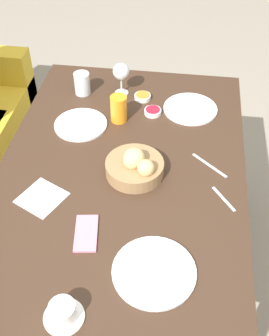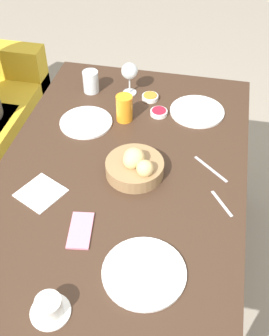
{
  "view_description": "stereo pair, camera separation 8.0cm",
  "coord_description": "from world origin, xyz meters",
  "px_view_note": "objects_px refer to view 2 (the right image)",
  "views": [
    {
      "loc": [
        -1.13,
        -0.21,
        1.88
      ],
      "look_at": [
        -0.0,
        -0.06,
        0.79
      ],
      "focal_mm": 45.0,
      "sensor_mm": 36.0,
      "label": 1
    },
    {
      "loc": [
        -1.11,
        -0.29,
        1.88
      ],
      "look_at": [
        -0.0,
        -0.06,
        0.79
      ],
      "focal_mm": 45.0,
      "sensor_mm": 36.0,
      "label": 2
    }
  ],
  "objects_px": {
    "plate_near_left": "(144,272)",
    "juice_glass": "(124,108)",
    "plate_far_center": "(86,122)",
    "knife_silver": "(211,169)",
    "coffee_cup": "(49,307)",
    "cell_phone": "(81,230)",
    "bread_basket": "(135,166)",
    "water_tumbler": "(91,82)",
    "jam_bowl_berry": "(159,112)",
    "plate_near_right": "(197,111)",
    "jam_bowl_honey": "(150,97)",
    "wine_glass": "(130,72)",
    "spoon_coffee": "(222,204)",
    "napkin": "(41,193)"
  },
  "relations": [
    {
      "from": "plate_near_left",
      "to": "juice_glass",
      "type": "distance_m",
      "value": 0.78
    },
    {
      "from": "plate_far_center",
      "to": "knife_silver",
      "type": "distance_m",
      "value": 0.58
    },
    {
      "from": "juice_glass",
      "to": "coffee_cup",
      "type": "distance_m",
      "value": 0.92
    },
    {
      "from": "cell_phone",
      "to": "knife_silver",
      "type": "bearing_deg",
      "value": -45.98
    },
    {
      "from": "bread_basket",
      "to": "water_tumbler",
      "type": "height_order",
      "value": "bread_basket"
    },
    {
      "from": "coffee_cup",
      "to": "plate_near_left",
      "type": "bearing_deg",
      "value": -52.69
    },
    {
      "from": "jam_bowl_berry",
      "to": "cell_phone",
      "type": "xyz_separation_m",
      "value": [
        -0.69,
        0.15,
        -0.01
      ]
    },
    {
      "from": "plate_far_center",
      "to": "knife_silver",
      "type": "relative_size",
      "value": 1.65
    },
    {
      "from": "plate_near_right",
      "to": "jam_bowl_berry",
      "type": "distance_m",
      "value": 0.17
    },
    {
      "from": "plate_near_left",
      "to": "jam_bowl_berry",
      "type": "distance_m",
      "value": 0.81
    },
    {
      "from": "jam_bowl_honey",
      "to": "wine_glass",
      "type": "bearing_deg",
      "value": 73.38
    },
    {
      "from": "bread_basket",
      "to": "juice_glass",
      "type": "bearing_deg",
      "value": 19.46
    },
    {
      "from": "wine_glass",
      "to": "jam_bowl_berry",
      "type": "distance_m",
      "value": 0.24
    },
    {
      "from": "coffee_cup",
      "to": "knife_silver",
      "type": "height_order",
      "value": "coffee_cup"
    },
    {
      "from": "plate_near_right",
      "to": "cell_phone",
      "type": "bearing_deg",
      "value": 157.27
    },
    {
      "from": "juice_glass",
      "to": "spoon_coffee",
      "type": "relative_size",
      "value": 1.06
    },
    {
      "from": "plate_far_center",
      "to": "wine_glass",
      "type": "distance_m",
      "value": 0.32
    },
    {
      "from": "bread_basket",
      "to": "juice_glass",
      "type": "relative_size",
      "value": 1.85
    },
    {
      "from": "bread_basket",
      "to": "plate_near_right",
      "type": "bearing_deg",
      "value": -23.2
    },
    {
      "from": "knife_silver",
      "to": "napkin",
      "type": "bearing_deg",
      "value": 113.14
    },
    {
      "from": "knife_silver",
      "to": "spoon_coffee",
      "type": "xyz_separation_m",
      "value": [
        -0.17,
        -0.05,
        0.0
      ]
    },
    {
      "from": "plate_near_right",
      "to": "water_tumbler",
      "type": "xyz_separation_m",
      "value": [
        0.06,
        0.51,
        0.05
      ]
    },
    {
      "from": "juice_glass",
      "to": "cell_phone",
      "type": "height_order",
      "value": "juice_glass"
    },
    {
      "from": "water_tumbler",
      "to": "spoon_coffee",
      "type": "xyz_separation_m",
      "value": [
        -0.59,
        -0.65,
        -0.05
      ]
    },
    {
      "from": "plate_near_right",
      "to": "jam_bowl_honey",
      "type": "relative_size",
      "value": 3.18
    },
    {
      "from": "wine_glass",
      "to": "plate_far_center",
      "type": "bearing_deg",
      "value": 153.07
    },
    {
      "from": "coffee_cup",
      "to": "cell_phone",
      "type": "distance_m",
      "value": 0.29
    },
    {
      "from": "juice_glass",
      "to": "coffee_cup",
      "type": "height_order",
      "value": "juice_glass"
    },
    {
      "from": "plate_near_right",
      "to": "knife_silver",
      "type": "bearing_deg",
      "value": -165.92
    },
    {
      "from": "coffee_cup",
      "to": "wine_glass",
      "type": "bearing_deg",
      "value": 0.91
    },
    {
      "from": "wine_glass",
      "to": "plate_near_left",
      "type": "bearing_deg",
      "value": -164.99
    },
    {
      "from": "water_tumbler",
      "to": "wine_glass",
      "type": "xyz_separation_m",
      "value": [
        0.02,
        -0.18,
        0.06
      ]
    },
    {
      "from": "juice_glass",
      "to": "knife_silver",
      "type": "height_order",
      "value": "juice_glass"
    },
    {
      "from": "plate_near_left",
      "to": "napkin",
      "type": "xyz_separation_m",
      "value": [
        0.25,
        0.43,
        -0.0
      ]
    },
    {
      "from": "bread_basket",
      "to": "water_tumbler",
      "type": "relative_size",
      "value": 2.12
    },
    {
      "from": "plate_near_left",
      "to": "water_tumbler",
      "type": "distance_m",
      "value": 1.02
    },
    {
      "from": "water_tumbler",
      "to": "jam_bowl_berry",
      "type": "bearing_deg",
      "value": -108.77
    },
    {
      "from": "wine_glass",
      "to": "coffee_cup",
      "type": "height_order",
      "value": "wine_glass"
    },
    {
      "from": "jam_bowl_berry",
      "to": "cell_phone",
      "type": "height_order",
      "value": "jam_bowl_berry"
    },
    {
      "from": "plate_near_right",
      "to": "cell_phone",
      "type": "relative_size",
      "value": 1.51
    },
    {
      "from": "plate_near_left",
      "to": "jam_bowl_honey",
      "type": "distance_m",
      "value": 0.93
    },
    {
      "from": "wine_glass",
      "to": "jam_bowl_honey",
      "type": "bearing_deg",
      "value": -106.62
    },
    {
      "from": "wine_glass",
      "to": "napkin",
      "type": "bearing_deg",
      "value": 165.73
    },
    {
      "from": "water_tumbler",
      "to": "napkin",
      "type": "height_order",
      "value": "water_tumbler"
    },
    {
      "from": "water_tumbler",
      "to": "coffee_cup",
      "type": "bearing_deg",
      "value": -169.76
    },
    {
      "from": "cell_phone",
      "to": "spoon_coffee",
      "type": "bearing_deg",
      "value": -64.22
    },
    {
      "from": "jam_bowl_honey",
      "to": "napkin",
      "type": "distance_m",
      "value": 0.72
    },
    {
      "from": "coffee_cup",
      "to": "cell_phone",
      "type": "xyz_separation_m",
      "value": [
        0.29,
        0.0,
        -0.02
      ]
    },
    {
      "from": "bread_basket",
      "to": "juice_glass",
      "type": "height_order",
      "value": "juice_glass"
    },
    {
      "from": "water_tumbler",
      "to": "jam_bowl_honey",
      "type": "relative_size",
      "value": 1.36
    }
  ]
}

